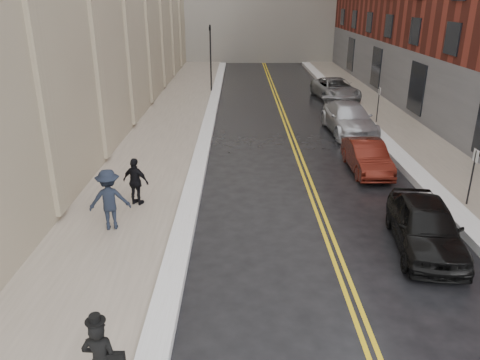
{
  "coord_description": "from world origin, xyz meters",
  "views": [
    {
      "loc": [
        -0.39,
        -7.5,
        7.18
      ],
      "look_at": [
        -0.36,
        6.72,
        1.6
      ],
      "focal_mm": 35.0,
      "sensor_mm": 36.0,
      "label": 1
    }
  ],
  "objects_px": {
    "car_black": "(426,226)",
    "car_maroon": "(367,157)",
    "car_silver_near": "(349,119)",
    "pedestrian_c": "(136,182)",
    "pedestrian_b": "(109,199)",
    "car_silver_far": "(335,89)"
  },
  "relations": [
    {
      "from": "car_black",
      "to": "car_maroon",
      "type": "height_order",
      "value": "car_black"
    },
    {
      "from": "car_silver_near",
      "to": "pedestrian_c",
      "type": "bearing_deg",
      "value": -137.11
    },
    {
      "from": "car_silver_near",
      "to": "pedestrian_c",
      "type": "height_order",
      "value": "pedestrian_c"
    },
    {
      "from": "car_black",
      "to": "car_maroon",
      "type": "distance_m",
      "value": 6.8
    },
    {
      "from": "pedestrian_c",
      "to": "pedestrian_b",
      "type": "bearing_deg",
      "value": 98.29
    },
    {
      "from": "car_black",
      "to": "car_silver_far",
      "type": "relative_size",
      "value": 0.81
    },
    {
      "from": "pedestrian_c",
      "to": "car_maroon",
      "type": "bearing_deg",
      "value": -135.79
    },
    {
      "from": "car_silver_far",
      "to": "pedestrian_b",
      "type": "xyz_separation_m",
      "value": [
        -11.33,
        -21.18,
        0.38
      ]
    },
    {
      "from": "car_black",
      "to": "car_maroon",
      "type": "relative_size",
      "value": 1.11
    },
    {
      "from": "car_maroon",
      "to": "car_silver_far",
      "type": "relative_size",
      "value": 0.73
    },
    {
      "from": "car_black",
      "to": "car_silver_near",
      "type": "bearing_deg",
      "value": 95.28
    },
    {
      "from": "car_black",
      "to": "pedestrian_c",
      "type": "xyz_separation_m",
      "value": [
        -9.3,
        2.98,
        0.25
      ]
    },
    {
      "from": "car_silver_far",
      "to": "pedestrian_b",
      "type": "distance_m",
      "value": 24.02
    },
    {
      "from": "car_silver_far",
      "to": "pedestrian_b",
      "type": "height_order",
      "value": "pedestrian_b"
    },
    {
      "from": "car_maroon",
      "to": "car_silver_far",
      "type": "xyz_separation_m",
      "value": [
        1.6,
        15.48,
        0.1
      ]
    },
    {
      "from": "car_silver_far",
      "to": "car_black",
      "type": "bearing_deg",
      "value": -101.51
    },
    {
      "from": "car_black",
      "to": "car_silver_near",
      "type": "height_order",
      "value": "car_silver_near"
    },
    {
      "from": "car_silver_far",
      "to": "car_maroon",
      "type": "bearing_deg",
      "value": -103.37
    },
    {
      "from": "car_silver_near",
      "to": "car_silver_far",
      "type": "bearing_deg",
      "value": 80.79
    },
    {
      "from": "car_silver_near",
      "to": "car_black",
      "type": "bearing_deg",
      "value": -95.17
    },
    {
      "from": "car_maroon",
      "to": "car_silver_near",
      "type": "xyz_separation_m",
      "value": [
        0.57,
        6.26,
        0.15
      ]
    },
    {
      "from": "car_black",
      "to": "car_maroon",
      "type": "bearing_deg",
      "value": 97.85
    }
  ]
}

